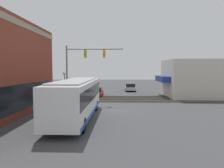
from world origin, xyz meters
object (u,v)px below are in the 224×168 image
Objects in this scene: city_bus at (77,97)px; parked_car_silver at (130,87)px; pedestrian_at_crossing at (73,96)px; parked_car_red at (96,92)px; crossing_signal at (65,84)px.

city_bus is 23.06m from parked_car_silver.
city_bus is at bearing -165.62° from pedestrian_at_crossing.
parked_car_red is 2.65× the size of pedestrian_at_crossing.
pedestrian_at_crossing reaches higher than parked_car_silver.
crossing_signal is at bearing 156.02° from parked_car_red.
parked_car_red is (14.81, -0.00, -1.12)m from city_bus.
crossing_signal is 2.34× the size of pedestrian_at_crossing.
pedestrian_at_crossing is (-6.47, 2.14, 0.18)m from parked_car_red.
parked_car_silver is 2.70× the size of pedestrian_at_crossing.
crossing_signal reaches higher than city_bus.
parked_car_silver is at bearing -35.44° from parked_car_red.
pedestrian_at_crossing reaches higher than parked_car_red.
city_bus is 2.67× the size of parked_car_red.
parked_car_silver is (14.39, -8.43, -1.64)m from crossing_signal.
crossing_signal is at bearing 149.65° from parked_car_silver.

